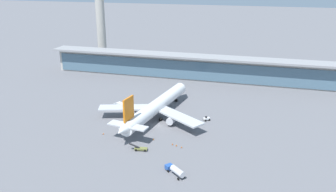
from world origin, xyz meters
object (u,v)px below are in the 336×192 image
service_truck_near_nose_olive (140,148)px  safety_cone_charlie (176,145)px  service_truck_mid_apron_white (207,119)px  control_tower (100,10)px  safety_cone_bravo (103,134)px  service_truck_by_tail_blue (176,170)px  safety_cone_echo (173,144)px  safety_cone_alpha (153,139)px  service_truck_under_wing_grey (120,105)px  airliner_on_stand (156,107)px  safety_cone_delta (182,147)px

service_truck_near_nose_olive → safety_cone_charlie: 13.94m
service_truck_mid_apron_white → control_tower: 135.61m
control_tower → safety_cone_bravo: 133.90m
safety_cone_bravo → service_truck_by_tail_blue: bearing=-30.9°
service_truck_by_tail_blue → control_tower: control_tower is taller
service_truck_mid_apron_white → safety_cone_echo: service_truck_mid_apron_white is taller
service_truck_near_nose_olive → safety_cone_echo: service_truck_near_nose_olive is taller
service_truck_mid_apron_white → safety_cone_charlie: size_ratio=4.70×
safety_cone_alpha → safety_cone_echo: same height
service_truck_under_wing_grey → safety_cone_alpha: 37.90m
airliner_on_stand → control_tower: (-71.01, 94.59, 31.75)m
service_truck_mid_apron_white → safety_cone_echo: (-8.73, -26.62, -0.56)m
safety_cone_charlie → control_tower: bearing=126.2°
airliner_on_stand → service_truck_by_tail_blue: airliner_on_stand is taller
safety_cone_charlie → safety_cone_alpha: bearing=165.9°
safety_cone_delta → service_truck_mid_apron_white: bearing=80.2°
service_truck_mid_apron_white → service_truck_near_nose_olive: bearing=-119.3°
control_tower → safety_cone_alpha: 143.53m
service_truck_near_nose_olive → service_truck_mid_apron_white: bearing=60.7°
airliner_on_stand → safety_cone_alpha: 22.38m
airliner_on_stand → safety_cone_bravo: airliner_on_stand is taller
service_truck_by_tail_blue → safety_cone_charlie: (-4.67, 19.62, -1.39)m
control_tower → safety_cone_bravo: bearing=-64.5°
safety_cone_alpha → safety_cone_charlie: (10.02, -2.51, 0.00)m
service_truck_near_nose_olive → airliner_on_stand: bearing=96.6°
control_tower → safety_cone_echo: (84.94, -117.66, -36.98)m
service_truck_under_wing_grey → safety_cone_charlie: bearing=-40.3°
safety_cone_echo → safety_cone_alpha: bearing=166.3°
service_truck_by_tail_blue → safety_cone_delta: 18.90m
airliner_on_stand → control_tower: size_ratio=0.97×
safety_cone_bravo → safety_cone_echo: same height
airliner_on_stand → safety_cone_alpha: (5.58, -21.04, -5.23)m
safety_cone_alpha → service_truck_by_tail_blue: bearing=-56.4°
safety_cone_delta → service_truck_by_tail_blue: bearing=-82.6°
safety_cone_alpha → safety_cone_delta: 12.73m
service_truck_by_tail_blue → control_tower: (-91.27, 137.76, 35.59)m
service_truck_mid_apron_white → control_tower: control_tower is taller
service_truck_near_nose_olive → safety_cone_charlie: (12.06, 6.98, -0.49)m
safety_cone_alpha → safety_cone_echo: bearing=-13.7°
service_truck_under_wing_grey → safety_cone_bravo: size_ratio=10.82×
service_truck_under_wing_grey → control_tower: bearing=120.1°
control_tower → safety_cone_charlie: bearing=-53.8°
safety_cone_echo → airliner_on_stand: bearing=121.1°
service_truck_mid_apron_white → safety_cone_bravo: 45.87m
service_truck_by_tail_blue → safety_cone_echo: 21.12m
service_truck_mid_apron_white → safety_cone_bravo: (-38.35, -25.15, -0.56)m
airliner_on_stand → safety_cone_delta: size_ratio=94.30×
control_tower → safety_cone_charlie: (86.60, -118.14, -36.98)m
safety_cone_bravo → safety_cone_delta: size_ratio=1.00×
safety_cone_charlie → safety_cone_echo: (-1.66, 0.48, 0.00)m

